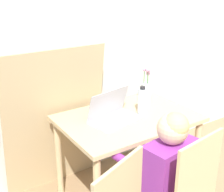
{
  "coord_description": "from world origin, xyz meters",
  "views": [
    {
      "loc": [
        -1.18,
        -0.1,
        1.72
      ],
      "look_at": [
        -0.02,
        1.68,
        0.91
      ],
      "focal_mm": 50.0,
      "sensor_mm": 36.0,
      "label": 1
    }
  ],
  "objects": [
    {
      "name": "flower_vase",
      "position": [
        0.35,
        1.74,
        0.85
      ],
      "size": [
        0.09,
        0.09,
        0.34
      ],
      "color": "silver",
      "rests_on": "dining_table"
    },
    {
      "name": "wall_back",
      "position": [
        0.0,
        2.23,
        1.25
      ],
      "size": [
        6.4,
        0.05,
        2.5
      ],
      "color": "silver",
      "rests_on": "ground_plane"
    },
    {
      "name": "dining_table",
      "position": [
        0.1,
        1.64,
        0.62
      ],
      "size": [
        1.02,
        0.71,
        0.73
      ],
      "color": "#D6B784",
      "rests_on": "ground_plane"
    },
    {
      "name": "person_seated",
      "position": [
        -0.05,
        1.06,
        0.65
      ],
      "size": [
        0.38,
        0.46,
        1.03
      ],
      "rotation": [
        0.0,
        0.0,
        3.27
      ],
      "color": "purple",
      "rests_on": "ground_plane"
    },
    {
      "name": "cardboard_panel",
      "position": [
        -0.31,
        2.08,
        0.62
      ],
      "size": [
        0.85,
        0.19,
        1.23
      ],
      "color": "tan",
      "rests_on": "ground_plane"
    },
    {
      "name": "water_bottle",
      "position": [
        0.22,
        1.62,
        0.83
      ],
      "size": [
        0.07,
        0.07,
        0.23
      ],
      "color": "silver",
      "rests_on": "dining_table"
    },
    {
      "name": "laptop",
      "position": [
        -0.02,
        1.66,
        0.78
      ],
      "size": [
        0.41,
        0.3,
        0.23
      ],
      "rotation": [
        0.0,
        0.0,
        0.2
      ],
      "color": "#B2B2B7",
      "rests_on": "dining_table"
    }
  ]
}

